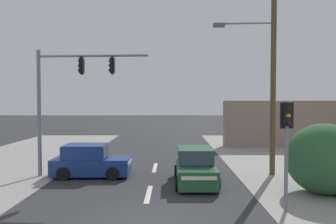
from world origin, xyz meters
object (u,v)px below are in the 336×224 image
object	(u,v)px
pedestal_signal_right_kerb	(287,138)
hatchback_receding_far	(90,162)
hatchback_oncoming_mid	(195,167)
traffic_signal_mast	(66,89)
utility_pole_midground_right	(271,62)

from	to	relation	value
pedestal_signal_right_kerb	hatchback_receding_far	xyz separation A→B (m)	(-7.60, 4.90, -1.71)
hatchback_receding_far	hatchback_oncoming_mid	bearing A→B (deg)	-14.43
traffic_signal_mast	hatchback_receding_far	size ratio (longest dim) A/B	1.64
traffic_signal_mast	hatchback_receding_far	distance (m)	3.61
hatchback_oncoming_mid	hatchback_receding_far	world-z (taller)	same
traffic_signal_mast	hatchback_oncoming_mid	distance (m)	7.03
utility_pole_midground_right	traffic_signal_mast	bearing A→B (deg)	-177.39
traffic_signal_mast	hatchback_receding_far	bearing A→B (deg)	4.89
utility_pole_midground_right	traffic_signal_mast	world-z (taller)	utility_pole_midground_right
pedestal_signal_right_kerb	hatchback_oncoming_mid	world-z (taller)	pedestal_signal_right_kerb
hatchback_oncoming_mid	hatchback_receding_far	bearing A→B (deg)	165.57
utility_pole_midground_right	hatchback_oncoming_mid	world-z (taller)	utility_pole_midground_right
pedestal_signal_right_kerb	hatchback_oncoming_mid	xyz separation A→B (m)	(-2.68, 3.63, -1.71)
utility_pole_midground_right	traffic_signal_mast	xyz separation A→B (m)	(-9.74, -0.44, -1.31)
traffic_signal_mast	hatchback_oncoming_mid	size ratio (longest dim) A/B	1.64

